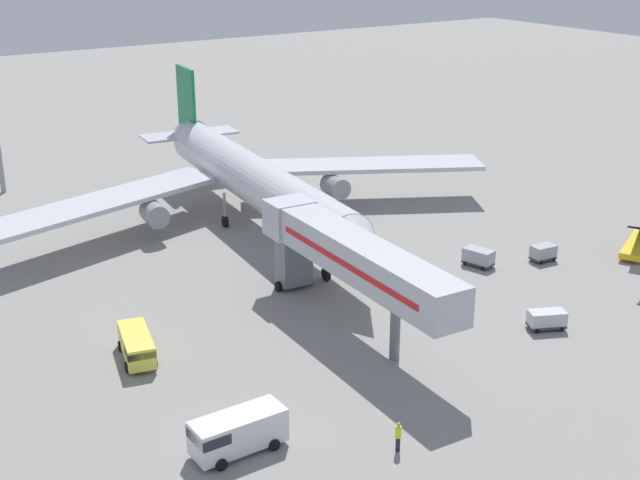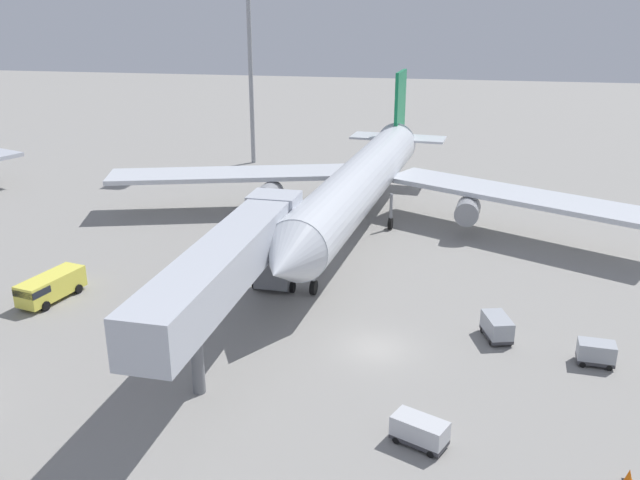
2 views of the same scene
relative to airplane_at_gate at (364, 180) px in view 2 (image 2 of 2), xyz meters
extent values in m
plane|color=gray|center=(3.67, -22.79, -4.68)|extent=(300.00, 300.00, 0.00)
cylinder|color=silver|center=(-0.17, -1.67, 0.07)|extent=(8.12, 36.11, 4.42)
cone|color=silver|center=(-2.26, -21.60, 0.07)|extent=(4.75, 4.67, 4.33)
cone|color=silver|center=(2.03, 19.44, 0.40)|extent=(4.86, 7.00, 4.20)
cube|color=#147A47|center=(1.86, 17.80, 4.49)|extent=(0.90, 5.20, 7.07)
cube|color=silver|center=(4.45, 17.05, 0.62)|extent=(5.67, 4.30, 0.24)
cube|color=silver|center=(-0.83, 17.60, 0.62)|extent=(5.67, 4.30, 0.24)
cube|color=silver|center=(13.81, 0.57, -0.92)|extent=(24.24, 16.16, 0.44)
cube|color=silver|center=(-13.39, 3.41, -0.92)|extent=(25.17, 11.81, 0.44)
cylinder|color=gray|center=(9.47, -0.58, -2.26)|extent=(2.41, 2.99, 2.14)
cylinder|color=gray|center=(-9.38, 1.39, -2.26)|extent=(2.41, 2.99, 2.14)
cylinder|color=gray|center=(-1.63, -15.57, -2.69)|extent=(0.28, 0.28, 2.87)
cylinder|color=black|center=(-1.63, -15.57, -4.13)|extent=(0.46, 1.13, 1.10)
cylinder|color=gray|center=(2.58, 0.20, -2.69)|extent=(0.28, 0.28, 2.87)
cylinder|color=black|center=(2.58, 0.20, -4.13)|extent=(0.46, 1.13, 1.10)
cylinder|color=gray|center=(-2.48, 0.73, -2.69)|extent=(0.28, 0.28, 2.87)
cylinder|color=black|center=(-2.48, 0.73, -4.13)|extent=(0.46, 1.13, 1.10)
cube|color=#B2B7C1|center=(-5.10, -25.41, 1.12)|extent=(3.91, 20.10, 2.70)
cube|color=red|center=(-6.61, -25.34, 1.12)|extent=(0.81, 16.77, 0.44)
cube|color=#B2B7C1|center=(-4.61, -14.83, 1.12)|extent=(3.57, 2.96, 2.84)
cube|color=#232833|center=(-4.55, -13.53, 1.37)|extent=(3.31, 0.39, 0.90)
cube|color=slate|center=(-4.64, -15.43, -2.25)|extent=(2.63, 1.91, 4.05)
cylinder|color=black|center=(-6.06, -15.36, -4.28)|extent=(0.34, 0.81, 0.80)
cylinder|color=black|center=(-3.21, -15.49, -4.28)|extent=(0.34, 0.81, 0.80)
cylinder|color=slate|center=(-5.28, -29.40, -2.45)|extent=(0.70, 0.70, 4.45)
cube|color=#E5DB4C|center=(-19.79, -19.86, -3.62)|extent=(2.94, 5.40, 1.54)
cube|color=#1E232D|center=(-20.19, -21.56, -3.28)|extent=(2.18, 2.02, 0.49)
cylinder|color=black|center=(-19.29, -21.61, -4.34)|extent=(0.47, 0.74, 0.68)
cylinder|color=black|center=(-21.01, -21.21, -4.34)|extent=(0.47, 0.74, 0.68)
cylinder|color=black|center=(-18.58, -18.52, -4.34)|extent=(0.47, 0.74, 0.68)
cylinder|color=black|center=(-20.29, -18.12, -4.34)|extent=(0.47, 0.74, 0.68)
cube|color=#38383D|center=(16.54, -22.30, -4.39)|extent=(2.18, 1.43, 0.22)
cube|color=#999EA5|center=(16.54, -22.30, -3.77)|extent=(2.18, 1.43, 1.01)
cylinder|color=black|center=(17.31, -21.78, -4.50)|extent=(0.37, 0.15, 0.36)
cylinder|color=black|center=(17.22, -22.94, -4.50)|extent=(0.37, 0.15, 0.36)
cylinder|color=black|center=(15.86, -21.66, -4.50)|extent=(0.37, 0.15, 0.36)
cylinder|color=black|center=(15.77, -22.83, -4.50)|extent=(0.37, 0.15, 0.36)
cube|color=#38383D|center=(6.73, -31.83, -4.39)|extent=(2.94, 2.28, 0.22)
cube|color=silver|center=(6.73, -31.83, -3.78)|extent=(2.94, 2.28, 0.98)
cylinder|color=black|center=(5.65, -31.99, -4.50)|extent=(0.38, 0.26, 0.36)
cylinder|color=black|center=(6.14, -30.91, -4.50)|extent=(0.38, 0.26, 0.36)
cylinder|color=black|center=(7.33, -32.76, -4.50)|extent=(0.38, 0.26, 0.36)
cylinder|color=black|center=(7.82, -31.67, -4.50)|extent=(0.38, 0.26, 0.36)
cube|color=#38383D|center=(11.02, -20.09, -4.39)|extent=(2.01, 2.79, 0.22)
cube|color=#999EA5|center=(11.02, -20.09, -3.72)|extent=(2.01, 2.79, 1.11)
cylinder|color=black|center=(11.87, -20.76, -4.50)|extent=(0.21, 0.38, 0.36)
cylinder|color=black|center=(10.65, -21.11, -4.50)|extent=(0.21, 0.38, 0.36)
cylinder|color=black|center=(11.39, -19.07, -4.50)|extent=(0.21, 0.38, 0.36)
cylinder|color=black|center=(10.17, -19.42, -4.50)|extent=(0.21, 0.38, 0.36)
cone|color=orange|center=(16.01, -32.88, -4.32)|extent=(0.38, 0.38, 0.66)
cylinder|color=#93969B|center=(-17.43, 24.15, 8.50)|extent=(0.56, 0.56, 26.34)
camera|label=1|loc=(-37.96, -70.14, 23.15)|focal=48.54mm
camera|label=2|loc=(7.05, -59.55, 15.58)|focal=37.86mm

